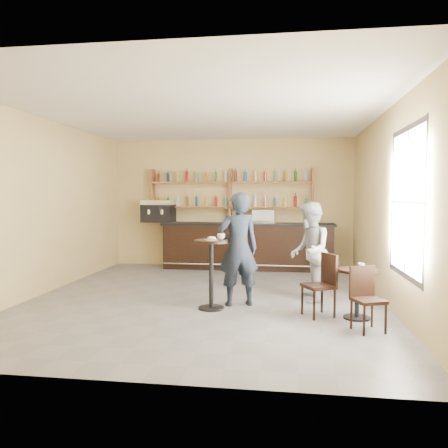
# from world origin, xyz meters

# --- Properties ---
(floor) EXTENTS (7.00, 7.00, 0.00)m
(floor) POSITION_xyz_m (0.00, 0.00, 0.00)
(floor) COLOR #5E5F63
(floor) RESTS_ON ground
(ceiling) EXTENTS (7.00, 7.00, 0.00)m
(ceiling) POSITION_xyz_m (0.00, 0.00, 3.20)
(ceiling) COLOR white
(ceiling) RESTS_ON wall_back
(wall_back) EXTENTS (7.00, 0.00, 7.00)m
(wall_back) POSITION_xyz_m (0.00, 3.50, 1.60)
(wall_back) COLOR tan
(wall_back) RESTS_ON floor
(wall_front) EXTENTS (7.00, 0.00, 7.00)m
(wall_front) POSITION_xyz_m (0.00, -3.50, 1.60)
(wall_front) COLOR tan
(wall_front) RESTS_ON floor
(wall_left) EXTENTS (0.00, 7.00, 7.00)m
(wall_left) POSITION_xyz_m (-3.00, 0.00, 1.60)
(wall_left) COLOR tan
(wall_left) RESTS_ON floor
(wall_right) EXTENTS (0.00, 7.00, 7.00)m
(wall_right) POSITION_xyz_m (3.00, 0.00, 1.60)
(wall_right) COLOR tan
(wall_right) RESTS_ON floor
(window_pane) EXTENTS (0.00, 2.00, 2.00)m
(window_pane) POSITION_xyz_m (2.99, -1.20, 1.70)
(window_pane) COLOR white
(window_pane) RESTS_ON wall_right
(window_frame) EXTENTS (0.04, 1.70, 2.10)m
(window_frame) POSITION_xyz_m (2.99, -1.20, 1.70)
(window_frame) COLOR black
(window_frame) RESTS_ON wall_right
(shelf_unit) EXTENTS (4.00, 0.26, 1.40)m
(shelf_unit) POSITION_xyz_m (0.00, 3.37, 1.81)
(shelf_unit) COLOR brown
(shelf_unit) RESTS_ON wall_back
(liquor_bottles) EXTENTS (3.68, 0.10, 1.00)m
(liquor_bottles) POSITION_xyz_m (0.00, 3.37, 1.98)
(liquor_bottles) COLOR #8C5919
(liquor_bottles) RESTS_ON shelf_unit
(bar_counter) EXTENTS (4.16, 0.81, 1.13)m
(bar_counter) POSITION_xyz_m (0.45, 3.15, 0.56)
(bar_counter) COLOR black
(bar_counter) RESTS_ON floor
(espresso_machine) EXTENTS (0.81, 0.57, 0.55)m
(espresso_machine) POSITION_xyz_m (-1.79, 3.15, 1.40)
(espresso_machine) COLOR black
(espresso_machine) RESTS_ON bar_counter
(pastry_case) EXTENTS (0.54, 0.43, 0.32)m
(pastry_case) POSITION_xyz_m (0.83, 3.15, 1.29)
(pastry_case) COLOR silver
(pastry_case) RESTS_ON bar_counter
(pedestal_table) EXTENTS (0.65, 0.65, 1.10)m
(pedestal_table) POSITION_xyz_m (0.21, -0.71, 0.55)
(pedestal_table) COLOR black
(pedestal_table) RESTS_ON floor
(napkin) EXTENTS (0.22, 0.22, 0.00)m
(napkin) POSITION_xyz_m (0.21, -0.71, 1.10)
(napkin) COLOR white
(napkin) RESTS_ON pedestal_table
(donut) EXTENTS (0.17, 0.17, 0.05)m
(donut) POSITION_xyz_m (0.22, -0.72, 1.12)
(donut) COLOR #B97C43
(donut) RESTS_ON napkin
(cup_pedestal) EXTENTS (0.13, 0.13, 0.09)m
(cup_pedestal) POSITION_xyz_m (0.35, -0.61, 1.14)
(cup_pedestal) COLOR white
(cup_pedestal) RESTS_ON pedestal_table
(man_main) EXTENTS (0.78, 0.64, 1.85)m
(man_main) POSITION_xyz_m (0.60, -0.42, 0.92)
(man_main) COLOR black
(man_main) RESTS_ON floor
(cafe_table) EXTENTS (0.69, 0.69, 0.73)m
(cafe_table) POSITION_xyz_m (2.40, -0.95, 0.37)
(cafe_table) COLOR black
(cafe_table) RESTS_ON floor
(cup_cafe) EXTENTS (0.11, 0.11, 0.08)m
(cup_cafe) POSITION_xyz_m (2.45, -0.95, 0.77)
(cup_cafe) COLOR white
(cup_cafe) RESTS_ON cafe_table
(chair_west) EXTENTS (0.54, 0.54, 0.93)m
(chair_west) POSITION_xyz_m (1.85, -0.90, 0.47)
(chair_west) COLOR black
(chair_west) RESTS_ON floor
(chair_south) EXTENTS (0.48, 0.48, 0.85)m
(chair_south) POSITION_xyz_m (2.45, -1.55, 0.42)
(chair_south) COLOR black
(chair_south) RESTS_ON floor
(patron_second) EXTENTS (0.65, 0.83, 1.69)m
(patron_second) POSITION_xyz_m (1.77, 0.06, 0.84)
(patron_second) COLOR gray
(patron_second) RESTS_ON floor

